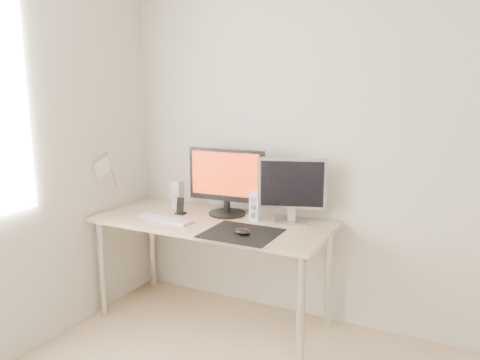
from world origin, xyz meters
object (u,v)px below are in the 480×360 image
(mouse, at_px, (242,232))
(main_monitor, at_px, (226,179))
(speaker_left, at_px, (178,195))
(desk, at_px, (212,231))
(phone_dock, at_px, (180,209))
(second_monitor, at_px, (292,187))
(keyboard, at_px, (165,219))
(speaker_right, at_px, (256,206))

(mouse, relative_size, main_monitor, 0.20)
(mouse, distance_m, speaker_left, 0.81)
(desk, distance_m, main_monitor, 0.37)
(speaker_left, relative_size, phone_dock, 1.68)
(second_monitor, bearing_deg, mouse, -113.49)
(main_monitor, bearing_deg, keyboard, -134.83)
(main_monitor, distance_m, second_monitor, 0.47)
(desk, height_order, speaker_right, speaker_right)
(desk, relative_size, second_monitor, 3.64)
(main_monitor, height_order, keyboard, main_monitor)
(desk, distance_m, phone_dock, 0.30)
(second_monitor, bearing_deg, speaker_right, -163.17)
(main_monitor, relative_size, keyboard, 1.29)
(phone_dock, bearing_deg, speaker_left, 129.72)
(second_monitor, distance_m, phone_dock, 0.82)
(main_monitor, distance_m, speaker_right, 0.29)
(desk, height_order, main_monitor, main_monitor)
(speaker_right, height_order, keyboard, speaker_right)
(mouse, xyz_separation_m, speaker_right, (-0.06, 0.32, 0.08))
(keyboard, bearing_deg, desk, 29.19)
(speaker_left, height_order, speaker_right, same)
(mouse, xyz_separation_m, desk, (-0.33, 0.21, -0.10))
(mouse, xyz_separation_m, main_monitor, (-0.30, 0.37, 0.23))
(keyboard, bearing_deg, phone_dock, 87.39)
(desk, xyz_separation_m, speaker_right, (0.27, 0.11, 0.18))
(phone_dock, bearing_deg, desk, -4.85)
(speaker_left, distance_m, speaker_right, 0.66)
(desk, xyz_separation_m, second_monitor, (0.50, 0.18, 0.32))
(second_monitor, bearing_deg, speaker_left, -178.25)
(mouse, height_order, desk, mouse)
(second_monitor, bearing_deg, phone_dock, -168.37)
(desk, height_order, second_monitor, second_monitor)
(speaker_left, distance_m, keyboard, 0.34)
(main_monitor, bearing_deg, mouse, -50.41)
(main_monitor, xyz_separation_m, keyboard, (-0.31, -0.31, -0.25))
(second_monitor, xyz_separation_m, speaker_right, (-0.23, -0.07, -0.14))
(phone_dock, bearing_deg, keyboard, -92.61)
(mouse, bearing_deg, desk, 147.35)
(phone_dock, bearing_deg, main_monitor, 23.47)
(second_monitor, relative_size, speaker_right, 2.15)
(desk, bearing_deg, mouse, -32.65)
(main_monitor, relative_size, second_monitor, 1.25)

